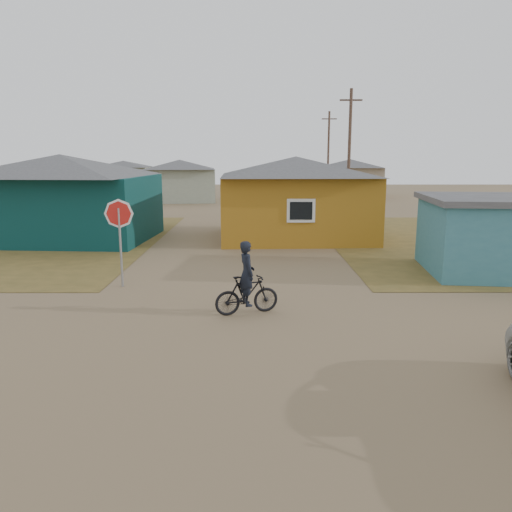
% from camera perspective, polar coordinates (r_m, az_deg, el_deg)
% --- Properties ---
extents(ground, '(120.00, 120.00, 0.00)m').
position_cam_1_polar(ground, '(10.79, -3.07, -9.96)').
color(ground, '#786245').
extents(house_teal, '(8.93, 7.08, 4.00)m').
position_cam_1_polar(house_teal, '(25.29, -21.24, 6.37)').
color(house_teal, '#083030').
rests_on(house_teal, ground).
extents(house_yellow, '(7.72, 6.76, 3.90)m').
position_cam_1_polar(house_yellow, '(24.19, 4.52, 6.79)').
color(house_yellow, '#9C6818').
rests_on(house_yellow, ground).
extents(house_pale_west, '(7.04, 6.15, 3.60)m').
position_cam_1_polar(house_pale_west, '(44.57, -8.69, 8.60)').
color(house_pale_west, gray).
rests_on(house_pale_west, ground).
extents(house_beige_east, '(6.95, 6.05, 3.60)m').
position_cam_1_polar(house_beige_east, '(50.97, 10.68, 8.86)').
color(house_beige_east, gray).
rests_on(house_beige_east, ground).
extents(house_pale_north, '(6.28, 5.81, 3.40)m').
position_cam_1_polar(house_pale_north, '(57.94, -14.87, 8.86)').
color(house_pale_north, gray).
rests_on(house_pale_north, ground).
extents(utility_pole_near, '(1.40, 0.20, 8.00)m').
position_cam_1_polar(utility_pole_near, '(32.59, 10.60, 11.57)').
color(utility_pole_near, brown).
rests_on(utility_pole_near, ground).
extents(utility_pole_far, '(1.40, 0.20, 8.00)m').
position_cam_1_polar(utility_pole_far, '(48.54, 8.26, 11.52)').
color(utility_pole_far, brown).
rests_on(utility_pole_far, ground).
extents(stop_sign, '(0.82, 0.37, 2.68)m').
position_cam_1_polar(stop_sign, '(15.45, -15.35, 3.63)').
color(stop_sign, gray).
rests_on(stop_sign, ground).
extents(cyclist, '(1.71, 0.97, 1.87)m').
position_cam_1_polar(cyclist, '(12.52, -1.06, -3.64)').
color(cyclist, black).
rests_on(cyclist, ground).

